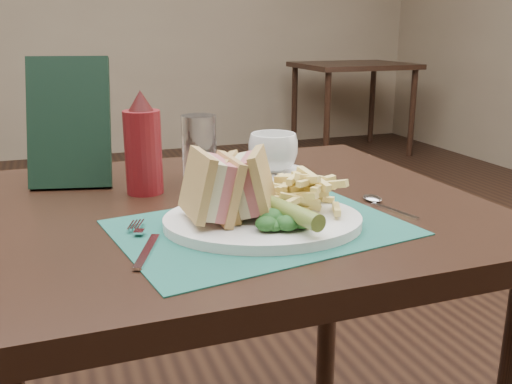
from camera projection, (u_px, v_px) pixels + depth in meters
The scene contains 16 objects.
wall_back at pixel (86, 155), 4.80m from camera, with size 6.00×6.00×0.00m, color gray.
table_bg_right at pixel (351, 108), 4.83m from camera, with size 0.90×0.75×0.75m, color black, non-canonical shape.
placemat at pixel (260, 228), 0.86m from camera, with size 0.42×0.30×0.00m, color #1B564A.
plate at pixel (263, 221), 0.86m from camera, with size 0.30×0.24×0.01m, color white, non-canonical shape.
sandwich_half_a at pixel (197, 188), 0.82m from camera, with size 0.06×0.10×0.09m, color tan, non-canonical shape.
sandwich_half_b at pixel (235, 183), 0.85m from camera, with size 0.06×0.10×0.09m, color tan, non-canonical shape.
kale_garnish at pixel (279, 218), 0.81m from camera, with size 0.11×0.08×0.03m, color #153C16, non-canonical shape.
pickle_spear at pixel (293, 213), 0.80m from camera, with size 0.02×0.02×0.12m, color #5D742C.
fries_pile at pixel (305, 190), 0.89m from camera, with size 0.18×0.20×0.06m, color #F2DB79, non-canonical shape.
fork at pixel (143, 240), 0.79m from camera, with size 0.03×0.17×0.01m, color silver, non-canonical shape.
spoon at pixel (386, 205), 0.95m from camera, with size 0.03×0.15×0.01m, color silver, non-canonical shape.
saucer at pixel (273, 174), 1.15m from camera, with size 0.15×0.15×0.01m, color white.
coffee_cup at pixel (273, 152), 1.14m from camera, with size 0.10×0.10×0.08m, color white.
drinking_glass at pixel (199, 149), 1.10m from camera, with size 0.07×0.07×0.13m, color white.
ketchup_bottle at pixel (143, 143), 1.02m from camera, with size 0.07×0.07×0.19m, color maroon, non-canonical shape.
check_presenter at pixel (69, 122), 1.06m from camera, with size 0.15×0.02×0.25m, color black.
Camera 1 is at (-0.26, -1.40, 1.04)m, focal length 40.00 mm.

